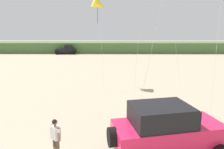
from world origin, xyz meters
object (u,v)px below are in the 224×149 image
distant_pickup (66,50)px  person_watching (56,136)px  jeep (166,129)px  kite_purple_stunt (99,5)px

distant_pickup → person_watching: bearing=-78.2°
jeep → person_watching: 4.51m
person_watching → jeep: bearing=1.3°
person_watching → distant_pickup: 40.77m
distant_pickup → kite_purple_stunt: 28.27m
jeep → kite_purple_stunt: size_ratio=0.59×
kite_purple_stunt → jeep: bearing=-75.4°
jeep → distant_pickup: jeep is taller
distant_pickup → kite_purple_stunt: size_ratio=0.57×
person_watching → kite_purple_stunt: (0.86, 14.04, 6.74)m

